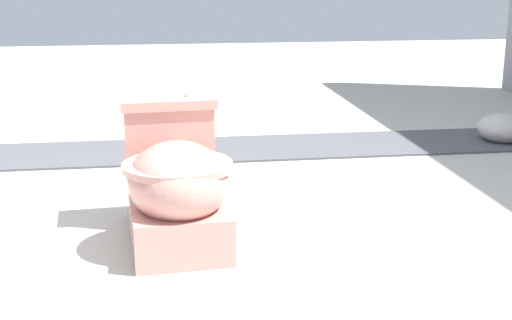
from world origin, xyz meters
TOP-DOWN VIEW (x-y plane):
  - ground_plane at (0.00, 0.00)m, footprint 14.00×14.00m
  - gravel_strip at (-1.31, 0.50)m, footprint 0.56×8.00m
  - toilet at (0.02, 0.08)m, footprint 0.66×0.42m
  - boulder_near at (-1.25, 2.03)m, footprint 0.30×0.32m

SIDE VIEW (x-z plane):
  - ground_plane at x=0.00m, z-range 0.00..0.00m
  - gravel_strip at x=-1.31m, z-range 0.00..0.01m
  - boulder_near at x=-1.25m, z-range 0.00..0.17m
  - toilet at x=0.02m, z-range -0.04..0.48m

